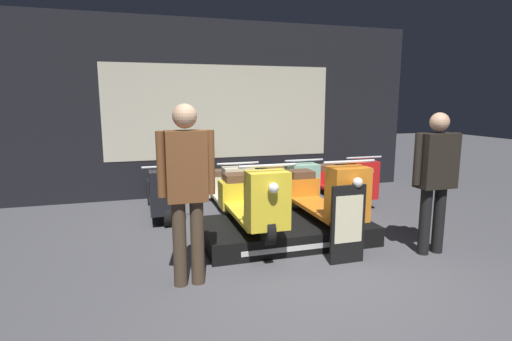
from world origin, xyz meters
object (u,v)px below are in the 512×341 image
object	(u,v)px
scooter_display_left	(251,200)
price_sign_board	(348,224)
scooter_backrow_2	(289,185)
person_left_browsing	(187,183)
scooter_backrow_3	(343,181)
person_right_browsing	(436,172)
scooter_backrow_0	(163,193)
scooter_display_right	(322,194)
scooter_backrow_1	(229,189)

from	to	relation	value
scooter_display_left	price_sign_board	xyz separation A→B (m)	(0.85, -0.83, -0.13)
scooter_backrow_2	person_left_browsing	world-z (taller)	person_left_browsing
scooter_backrow_3	person_right_browsing	world-z (taller)	person_right_browsing
scooter_backrow_0	scooter_display_left	bearing A→B (deg)	-61.42
scooter_backrow_3	person_right_browsing	size ratio (longest dim) A/B	1.10
scooter_display_right	scooter_backrow_3	distance (m)	2.14
scooter_display_right	scooter_backrow_0	size ratio (longest dim) A/B	1.00
scooter_display_left	scooter_backrow_2	xyz separation A→B (m)	(1.16, 1.72, -0.24)
price_sign_board	person_left_browsing	bearing A→B (deg)	-179.48
scooter_backrow_3	person_right_browsing	xyz separation A→B (m)	(-0.28, -2.56, 0.62)
scooter_backrow_1	scooter_backrow_2	size ratio (longest dim) A/B	1.00
person_right_browsing	price_sign_board	distance (m)	1.20
scooter_backrow_3	person_left_browsing	world-z (taller)	person_left_browsing
scooter_display_right	scooter_backrow_0	xyz separation A→B (m)	(-1.89, 1.72, -0.24)
price_sign_board	person_right_browsing	bearing A→B (deg)	-0.82
scooter_backrow_0	price_sign_board	xyz separation A→B (m)	(1.79, -2.55, 0.10)
scooter_backrow_0	scooter_backrow_1	distance (m)	1.05
scooter_display_left	scooter_backrow_1	distance (m)	1.74
person_left_browsing	person_right_browsing	xyz separation A→B (m)	(2.80, 0.00, -0.05)
person_left_browsing	price_sign_board	bearing A→B (deg)	0.52
scooter_backrow_3	person_right_browsing	bearing A→B (deg)	-96.14
person_left_browsing	price_sign_board	xyz separation A→B (m)	(1.72, 0.02, -0.56)
person_left_browsing	scooter_backrow_1	bearing A→B (deg)	69.11
scooter_display_right	scooter_backrow_1	distance (m)	1.92
scooter_backrow_3	scooter_backrow_0	bearing A→B (deg)	180.00
price_sign_board	scooter_display_left	bearing A→B (deg)	135.62
scooter_backrow_3	price_sign_board	bearing A→B (deg)	-118.07
scooter_display_left	scooter_display_right	distance (m)	0.95
person_left_browsing	scooter_backrow_3	bearing A→B (deg)	39.82
person_left_browsing	price_sign_board	size ratio (longest dim) A/B	1.99
scooter_backrow_3	price_sign_board	size ratio (longest dim) A/B	2.05
scooter_backrow_2	scooter_backrow_1	bearing A→B (deg)	180.00
scooter_display_right	price_sign_board	world-z (taller)	scooter_display_right
scooter_backrow_0	person_left_browsing	world-z (taller)	person_left_browsing
scooter_backrow_3	scooter_display_left	bearing A→B (deg)	-142.19
scooter_backrow_3	scooter_display_right	bearing A→B (deg)	-126.24
scooter_backrow_2	price_sign_board	bearing A→B (deg)	-96.95
person_left_browsing	person_right_browsing	world-z (taller)	person_left_browsing
scooter_display_left	scooter_backrow_1	size ratio (longest dim) A/B	1.00
scooter_display_left	price_sign_board	world-z (taller)	scooter_display_left
person_right_browsing	scooter_display_right	bearing A→B (deg)	139.13
scooter_display_left	person_left_browsing	distance (m)	1.29
person_right_browsing	person_left_browsing	bearing A→B (deg)	180.00
scooter_backrow_1	scooter_backrow_3	xyz separation A→B (m)	(2.10, 0.00, 0.00)
scooter_backrow_0	scooter_backrow_3	xyz separation A→B (m)	(3.15, 0.00, 0.00)
scooter_backrow_1	scooter_backrow_2	world-z (taller)	same
scooter_backrow_0	scooter_backrow_1	bearing A→B (deg)	0.00
scooter_backrow_1	person_left_browsing	size ratio (longest dim) A/B	1.03
scooter_display_left	scooter_backrow_0	size ratio (longest dim) A/B	1.00
scooter_backrow_1	person_left_browsing	xyz separation A→B (m)	(-0.98, -2.56, 0.67)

